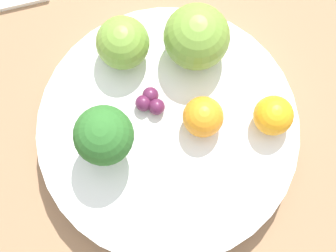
{
  "coord_description": "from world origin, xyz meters",
  "views": [
    {
      "loc": [
        -0.11,
        -0.01,
        0.53
      ],
      "look_at": [
        0.0,
        0.0,
        0.06
      ],
      "focal_mm": 60.0,
      "sensor_mm": 36.0,
      "label": 1
    }
  ],
  "objects_px": {
    "apple_red": "(123,43)",
    "grape_cluster": "(150,102)",
    "orange_back": "(203,117)",
    "bowl": "(168,133)",
    "broccoli": "(104,136)",
    "orange_front": "(273,115)",
    "apple_green": "(197,37)"
  },
  "relations": [
    {
      "from": "bowl",
      "to": "apple_green",
      "type": "bearing_deg",
      "value": -11.21
    },
    {
      "from": "apple_red",
      "to": "grape_cluster",
      "type": "distance_m",
      "value": 0.06
    },
    {
      "from": "broccoli",
      "to": "apple_green",
      "type": "distance_m",
      "value": 0.12
    },
    {
      "from": "broccoli",
      "to": "apple_red",
      "type": "height_order",
      "value": "broccoli"
    },
    {
      "from": "broccoli",
      "to": "orange_front",
      "type": "relative_size",
      "value": 1.86
    },
    {
      "from": "bowl",
      "to": "apple_green",
      "type": "relative_size",
      "value": 4.0
    },
    {
      "from": "orange_front",
      "to": "bowl",
      "type": "bearing_deg",
      "value": 101.93
    },
    {
      "from": "broccoli",
      "to": "apple_red",
      "type": "bearing_deg",
      "value": -1.06
    },
    {
      "from": "bowl",
      "to": "orange_front",
      "type": "relative_size",
      "value": 6.72
    },
    {
      "from": "apple_green",
      "to": "broccoli",
      "type": "bearing_deg",
      "value": 146.62
    },
    {
      "from": "apple_green",
      "to": "grape_cluster",
      "type": "height_order",
      "value": "apple_green"
    },
    {
      "from": "broccoli",
      "to": "orange_front",
      "type": "distance_m",
      "value": 0.14
    },
    {
      "from": "orange_front",
      "to": "apple_green",
      "type": "bearing_deg",
      "value": 51.42
    },
    {
      "from": "apple_red",
      "to": "orange_back",
      "type": "height_order",
      "value": "apple_red"
    },
    {
      "from": "apple_red",
      "to": "grape_cluster",
      "type": "bearing_deg",
      "value": -146.75
    },
    {
      "from": "apple_red",
      "to": "apple_green",
      "type": "height_order",
      "value": "apple_green"
    },
    {
      "from": "bowl",
      "to": "broccoli",
      "type": "xyz_separation_m",
      "value": [
        -0.02,
        0.05,
        0.05
      ]
    },
    {
      "from": "orange_back",
      "to": "grape_cluster",
      "type": "relative_size",
      "value": 1.33
    },
    {
      "from": "bowl",
      "to": "orange_back",
      "type": "height_order",
      "value": "orange_back"
    },
    {
      "from": "orange_back",
      "to": "broccoli",
      "type": "bearing_deg",
      "value": 111.72
    },
    {
      "from": "broccoli",
      "to": "orange_back",
      "type": "relative_size",
      "value": 1.82
    },
    {
      "from": "apple_green",
      "to": "orange_back",
      "type": "distance_m",
      "value": 0.07
    },
    {
      "from": "grape_cluster",
      "to": "broccoli",
      "type": "bearing_deg",
      "value": 143.37
    },
    {
      "from": "apple_red",
      "to": "bowl",
      "type": "bearing_deg",
      "value": -143.91
    },
    {
      "from": "bowl",
      "to": "broccoli",
      "type": "relative_size",
      "value": 3.61
    },
    {
      "from": "orange_front",
      "to": "grape_cluster",
      "type": "height_order",
      "value": "orange_front"
    },
    {
      "from": "broccoli",
      "to": "grape_cluster",
      "type": "xyz_separation_m",
      "value": [
        0.04,
        -0.03,
        -0.03
      ]
    },
    {
      "from": "orange_back",
      "to": "grape_cluster",
      "type": "distance_m",
      "value": 0.05
    },
    {
      "from": "broccoli",
      "to": "apple_green",
      "type": "bearing_deg",
      "value": -33.38
    },
    {
      "from": "orange_back",
      "to": "grape_cluster",
      "type": "bearing_deg",
      "value": 77.17
    },
    {
      "from": "orange_back",
      "to": "apple_red",
      "type": "bearing_deg",
      "value": 53.95
    },
    {
      "from": "broccoli",
      "to": "apple_red",
      "type": "relative_size",
      "value": 1.37
    }
  ]
}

